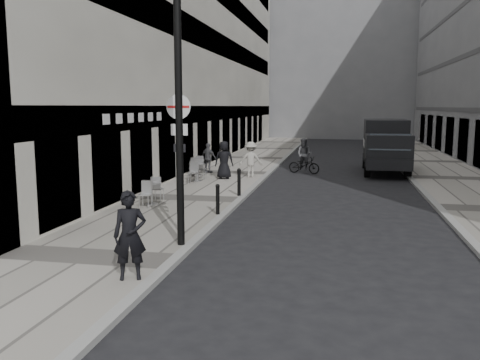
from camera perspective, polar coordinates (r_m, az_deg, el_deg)
The scene contains 18 objects.
ground at distance 9.19m, azimuth -13.33°, elevation -14.49°, with size 120.00×120.00×0.00m, color black.
sidewalk at distance 26.52m, azimuth -1.14°, elevation 0.77°, with size 4.00×60.00×0.12m, color #A19A91.
far_sidewalk at distance 26.47m, azimuth 22.81°, elevation 0.11°, with size 4.00×60.00×0.12m, color #A19A91.
building_left at distance 34.03m, azimuth -5.65°, elevation 17.50°, with size 4.00×45.00×18.00m, color silver.
building_far at distance 64.16m, azimuth 9.53°, elevation 14.86°, with size 24.00×16.00×22.00m, color gray.
walking_man at distance 10.27m, azimuth -12.26°, elevation -6.10°, with size 0.65×0.42×1.77m, color black.
sign_post at distance 13.65m, azimuth -6.84°, elevation 4.21°, with size 0.66×0.10×3.83m.
lamppost at distance 12.35m, azimuth -6.93°, elevation 10.72°, with size 0.32×0.32×7.09m.
bollard_near at distance 16.11m, azimuth -2.52°, elevation -2.28°, with size 0.12×0.12×0.91m, color black.
bollard_far at distance 19.44m, azimuth -0.11°, elevation -0.33°, with size 0.13×0.13×0.98m, color black.
panel_van at distance 28.23m, azimuth 16.05°, elevation 4.02°, with size 2.34×6.02×2.81m.
cyclist at distance 27.01m, azimuth 7.22°, elevation 2.27°, with size 1.83×1.14×1.87m.
pedestrian_a at distance 26.20m, azimuth -3.57°, elevation 2.49°, with size 0.90×0.38×1.54m, color #505155.
pedestrian_b at distance 24.51m, azimuth 1.22°, elevation 2.31°, with size 1.11×0.64×1.72m, color #B0ACA2.
pedestrian_c at distance 23.95m, azimuth -1.80°, elevation 2.27°, with size 0.88×0.57×1.79m, color black.
cafe_table_near at distance 17.97m, azimuth -9.89°, elevation -1.28°, with size 0.70×1.58×0.90m.
cafe_table_mid at distance 23.35m, azimuth -4.85°, elevation 1.06°, with size 0.74×1.67×0.95m.
cafe_table_far at distance 25.27m, azimuth -4.80°, elevation 1.58°, with size 0.72×1.62×0.92m.
Camera 1 is at (3.61, -7.68, 3.52)m, focal length 38.00 mm.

